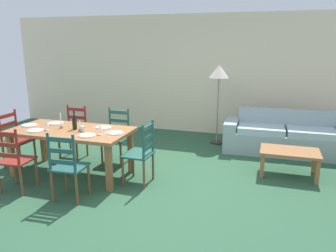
% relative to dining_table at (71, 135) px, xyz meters
% --- Properties ---
extents(ground_plane, '(9.60, 9.60, 0.02)m').
position_rel_dining_table_xyz_m(ground_plane, '(1.32, -0.08, -0.67)').
color(ground_plane, '#2A5438').
extents(wall_far, '(9.60, 0.16, 2.70)m').
position_rel_dining_table_xyz_m(wall_far, '(1.32, 3.22, 0.69)').
color(wall_far, beige).
rests_on(wall_far, ground_plane).
extents(dining_table, '(1.90, 0.96, 0.75)m').
position_rel_dining_table_xyz_m(dining_table, '(0.00, 0.00, 0.00)').
color(dining_table, '#9B6338').
rests_on(dining_table, ground_plane).
extents(dining_chair_near_left, '(0.45, 0.43, 0.96)m').
position_rel_dining_table_xyz_m(dining_chair_near_left, '(-0.42, -0.79, -0.19)').
color(dining_chair_near_left, maroon).
rests_on(dining_chair_near_left, ground_plane).
extents(dining_chair_near_right, '(0.44, 0.43, 0.96)m').
position_rel_dining_table_xyz_m(dining_chair_near_right, '(0.46, -0.79, -0.19)').
color(dining_chair_near_right, '#21504D').
rests_on(dining_chair_near_right, ground_plane).
extents(dining_chair_far_left, '(0.42, 0.40, 0.96)m').
position_rel_dining_table_xyz_m(dining_chair_far_left, '(-0.44, 0.74, -0.19)').
color(dining_chair_far_left, maroon).
rests_on(dining_chair_far_left, ground_plane).
extents(dining_chair_far_right, '(0.42, 0.40, 0.96)m').
position_rel_dining_table_xyz_m(dining_chair_far_right, '(0.42, 0.74, -0.19)').
color(dining_chair_far_right, '#265A4B').
rests_on(dining_chair_far_right, ground_plane).
extents(dining_chair_head_west, '(0.40, 0.42, 0.96)m').
position_rel_dining_table_xyz_m(dining_chair_head_west, '(-1.13, 0.03, -0.19)').
color(dining_chair_head_west, maroon).
rests_on(dining_chair_head_west, ground_plane).
extents(dining_chair_head_east, '(0.41, 0.43, 0.96)m').
position_rel_dining_table_xyz_m(dining_chair_head_east, '(1.18, 0.02, -0.19)').
color(dining_chair_head_east, '#235A4F').
rests_on(dining_chair_head_east, ground_plane).
extents(dinner_plate_near_left, '(0.24, 0.24, 0.02)m').
position_rel_dining_table_xyz_m(dinner_plate_near_left, '(-0.45, -0.25, 0.10)').
color(dinner_plate_near_left, white).
rests_on(dinner_plate_near_left, dining_table).
extents(fork_near_left, '(0.03, 0.17, 0.01)m').
position_rel_dining_table_xyz_m(fork_near_left, '(-0.60, -0.25, 0.09)').
color(fork_near_left, silver).
rests_on(fork_near_left, dining_table).
extents(dinner_plate_near_right, '(0.24, 0.24, 0.02)m').
position_rel_dining_table_xyz_m(dinner_plate_near_right, '(0.45, -0.25, 0.10)').
color(dinner_plate_near_right, white).
rests_on(dinner_plate_near_right, dining_table).
extents(fork_near_right, '(0.02, 0.17, 0.01)m').
position_rel_dining_table_xyz_m(fork_near_right, '(0.30, -0.25, 0.09)').
color(fork_near_right, silver).
rests_on(fork_near_right, dining_table).
extents(dinner_plate_far_left, '(0.24, 0.24, 0.02)m').
position_rel_dining_table_xyz_m(dinner_plate_far_left, '(-0.45, 0.25, 0.10)').
color(dinner_plate_far_left, white).
rests_on(dinner_plate_far_left, dining_table).
extents(fork_far_left, '(0.03, 0.17, 0.01)m').
position_rel_dining_table_xyz_m(fork_far_left, '(-0.60, 0.25, 0.09)').
color(fork_far_left, silver).
rests_on(fork_far_left, dining_table).
extents(dinner_plate_far_right, '(0.24, 0.24, 0.02)m').
position_rel_dining_table_xyz_m(dinner_plate_far_right, '(0.45, 0.25, 0.10)').
color(dinner_plate_far_right, white).
rests_on(dinner_plate_far_right, dining_table).
extents(fork_far_right, '(0.03, 0.17, 0.01)m').
position_rel_dining_table_xyz_m(fork_far_right, '(0.30, 0.25, 0.09)').
color(fork_far_right, silver).
rests_on(fork_far_right, dining_table).
extents(dinner_plate_head_west, '(0.24, 0.24, 0.02)m').
position_rel_dining_table_xyz_m(dinner_plate_head_west, '(-0.78, 0.00, 0.10)').
color(dinner_plate_head_west, white).
rests_on(dinner_plate_head_west, dining_table).
extents(fork_head_west, '(0.03, 0.17, 0.01)m').
position_rel_dining_table_xyz_m(fork_head_west, '(-0.93, 0.00, 0.09)').
color(fork_head_west, silver).
rests_on(fork_head_west, dining_table).
extents(dinner_plate_head_east, '(0.24, 0.24, 0.02)m').
position_rel_dining_table_xyz_m(dinner_plate_head_east, '(0.78, 0.00, 0.10)').
color(dinner_plate_head_east, white).
rests_on(dinner_plate_head_east, dining_table).
extents(fork_head_east, '(0.02, 0.17, 0.01)m').
position_rel_dining_table_xyz_m(fork_head_east, '(0.63, 0.00, 0.09)').
color(fork_head_east, silver).
rests_on(fork_head_east, dining_table).
extents(wine_bottle, '(0.07, 0.07, 0.32)m').
position_rel_dining_table_xyz_m(wine_bottle, '(0.07, 0.03, 0.20)').
color(wine_bottle, black).
rests_on(wine_bottle, dining_table).
extents(wine_glass_near_left, '(0.06, 0.06, 0.16)m').
position_rel_dining_table_xyz_m(wine_glass_near_left, '(-0.32, -0.15, 0.20)').
color(wine_glass_near_left, white).
rests_on(wine_glass_near_left, dining_table).
extents(wine_glass_near_right, '(0.06, 0.06, 0.16)m').
position_rel_dining_table_xyz_m(wine_glass_near_right, '(0.60, -0.13, 0.20)').
color(wine_glass_near_right, white).
rests_on(wine_glass_near_right, dining_table).
extents(coffee_cup_primary, '(0.07, 0.07, 0.09)m').
position_rel_dining_table_xyz_m(coffee_cup_primary, '(0.26, -0.06, 0.13)').
color(coffee_cup_primary, beige).
rests_on(coffee_cup_primary, dining_table).
extents(candle_tall, '(0.05, 0.05, 0.25)m').
position_rel_dining_table_xyz_m(candle_tall, '(-0.18, 0.02, 0.16)').
color(candle_tall, '#998C66').
rests_on(candle_tall, dining_table).
extents(candle_short, '(0.05, 0.05, 0.17)m').
position_rel_dining_table_xyz_m(candle_short, '(0.20, -0.04, 0.13)').
color(candle_short, '#998C66').
rests_on(candle_short, dining_table).
extents(couch, '(2.30, 0.86, 0.80)m').
position_rel_dining_table_xyz_m(couch, '(3.27, 2.22, -0.37)').
color(couch, '#97ABAD').
rests_on(couch, ground_plane).
extents(coffee_table, '(0.90, 0.56, 0.42)m').
position_rel_dining_table_xyz_m(coffee_table, '(3.31, 1.00, -0.31)').
color(coffee_table, '#9B6338').
rests_on(coffee_table, ground_plane).
extents(standing_lamp, '(0.40, 0.40, 1.64)m').
position_rel_dining_table_xyz_m(standing_lamp, '(1.93, 2.40, 0.75)').
color(standing_lamp, '#332D28').
rests_on(standing_lamp, ground_plane).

